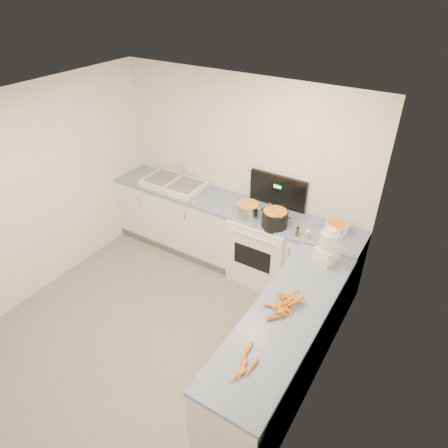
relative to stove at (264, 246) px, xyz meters
The scene contains 19 objects.
floor 1.84m from the stove, 108.07° to the right, with size 3.50×4.00×0.00m, color gray, non-canonical shape.
ceiling 2.69m from the stove, 108.07° to the right, with size 3.50×4.00×0.00m, color white, non-canonical shape.
wall_back 1.00m from the stove, 150.23° to the left, with size 3.50×2.50×0.00m, color white, non-canonical shape.
wall_left 2.96m from the stove, 143.77° to the right, with size 4.00×2.50×0.00m, color white, non-canonical shape.
wall_right 2.21m from the stove, 54.55° to the right, with size 4.00×2.50×0.00m, color white, non-canonical shape.
counter_back 0.55m from the stove, behind, with size 3.50×0.62×0.94m.
counter_right 1.65m from the stove, 56.99° to the right, with size 0.62×2.20×0.94m.
stove is the anchor object (origin of this frame).
sink 1.54m from the stove, behind, with size 0.86×0.52×0.31m.
steel_pot 0.59m from the stove, 139.99° to the right, with size 0.28×0.28×0.20m, color silver.
black_pot 0.61m from the stove, 40.75° to the right, with size 0.31×0.31×0.22m, color black.
wooden_spoon 0.72m from the stove, 40.75° to the right, with size 0.01×0.01×0.34m, color #AD7A47.
mixing_bowl 1.00m from the stove, ahead, with size 0.26×0.26×0.12m, color white.
extract_bottle 0.74m from the stove, 23.04° to the right, with size 0.04×0.04×0.10m, color #593319.
spice_jar 0.82m from the stove, 17.54° to the right, with size 0.05×0.05×0.09m, color #E5B266.
food_processor 1.22m from the stove, 27.21° to the right, with size 0.25×0.28×0.39m.
carrot_pile 1.65m from the stove, 57.18° to the right, with size 0.33×0.45×0.09m.
peeled_carrots 2.27m from the stove, 67.46° to the right, with size 0.17×0.42×0.04m.
peelings 1.71m from the stove, behind, with size 0.20×0.20×0.01m.
Camera 1 is at (2.31, -2.12, 3.53)m, focal length 32.00 mm.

